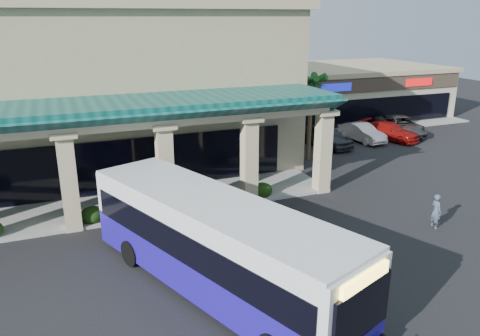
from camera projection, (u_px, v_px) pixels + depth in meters
name	position (u px, v px, depth m)	size (l,w,h in m)	color
ground	(264.00, 249.00, 20.25)	(110.00, 110.00, 0.00)	black
main_building	(46.00, 81.00, 29.76)	(30.80, 14.80, 11.35)	tan
arcade	(55.00, 164.00, 22.52)	(30.00, 6.20, 5.70)	#0B4643
strip_mall	(327.00, 91.00, 47.07)	(22.50, 12.50, 4.90)	beige
palm_0	(310.00, 113.00, 31.96)	(2.40, 2.40, 6.60)	#134817
palm_1	(301.00, 110.00, 35.08)	(2.40, 2.40, 5.80)	#134817
broadleaf_tree	(251.00, 107.00, 38.93)	(2.60, 2.60, 4.81)	black
transit_bus	(215.00, 247.00, 16.68)	(2.94, 12.64, 3.53)	#1E119A
pedestrian	(436.00, 211.00, 22.08)	(0.62, 0.40, 1.69)	#3D4860
car_silver	(326.00, 136.00, 36.06)	(1.93, 4.81, 1.64)	#303438
car_white	(362.00, 132.00, 37.60)	(1.52, 4.36, 1.44)	white
car_red	(389.00, 131.00, 38.05)	(2.00, 4.93, 1.43)	#9B110E
car_gray	(401.00, 125.00, 39.77)	(2.56, 5.56, 1.55)	#3B3C3D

